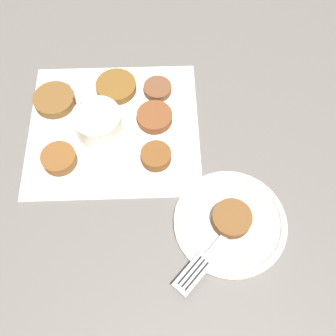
# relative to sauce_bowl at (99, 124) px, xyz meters

# --- Properties ---
(ground_plane) EXTENTS (4.00, 4.00, 0.00)m
(ground_plane) POSITION_rel_sauce_bowl_xyz_m (0.02, -0.01, -0.03)
(ground_plane) COLOR #605B56
(napkin) EXTENTS (0.35, 0.33, 0.00)m
(napkin) POSITION_rel_sauce_bowl_xyz_m (0.03, 0.01, -0.03)
(napkin) COLOR white
(napkin) RESTS_ON ground_plane
(sauce_bowl) EXTENTS (0.10, 0.10, 0.10)m
(sauce_bowl) POSITION_rel_sauce_bowl_xyz_m (0.00, 0.00, 0.00)
(sauce_bowl) COLOR silver
(sauce_bowl) RESTS_ON napkin
(fritter_0) EXTENTS (0.06, 0.06, 0.02)m
(fritter_0) POSITION_rel_sauce_bowl_xyz_m (-0.08, -0.06, -0.01)
(fritter_0) COLOR brown
(fritter_0) RESTS_ON napkin
(fritter_1) EXTENTS (0.06, 0.06, 0.02)m
(fritter_1) POSITION_rel_sauce_bowl_xyz_m (0.10, -0.07, -0.01)
(fritter_1) COLOR brown
(fritter_1) RESTS_ON napkin
(fritter_2) EXTENTS (0.08, 0.08, 0.02)m
(fritter_2) POSITION_rel_sauce_bowl_xyz_m (-0.09, 0.08, -0.02)
(fritter_2) COLOR brown
(fritter_2) RESTS_ON napkin
(fritter_3) EXTENTS (0.06, 0.06, 0.01)m
(fritter_3) POSITION_rel_sauce_bowl_xyz_m (0.12, 0.09, -0.02)
(fritter_3) COLOR brown
(fritter_3) RESTS_ON napkin
(fritter_4) EXTENTS (0.07, 0.07, 0.02)m
(fritter_4) POSITION_rel_sauce_bowl_xyz_m (0.11, 0.02, -0.02)
(fritter_4) COLOR brown
(fritter_4) RESTS_ON napkin
(fritter_5) EXTENTS (0.08, 0.08, 0.02)m
(fritter_5) POSITION_rel_sauce_bowl_xyz_m (0.04, 0.10, -0.02)
(fritter_5) COLOR brown
(fritter_5) RESTS_ON napkin
(serving_plate) EXTENTS (0.19, 0.19, 0.02)m
(serving_plate) POSITION_rel_sauce_bowl_xyz_m (0.21, -0.21, -0.02)
(serving_plate) COLOR silver
(serving_plate) RESTS_ON ground_plane
(fritter_on_plate) EXTENTS (0.07, 0.07, 0.02)m
(fritter_on_plate) POSITION_rel_sauce_bowl_xyz_m (0.21, -0.21, -0.00)
(fritter_on_plate) COLOR brown
(fritter_on_plate) RESTS_ON serving_plate
(fork) EXTENTS (0.15, 0.14, 0.00)m
(fork) POSITION_rel_sauce_bowl_xyz_m (0.17, -0.27, -0.01)
(fork) COLOR silver
(fork) RESTS_ON serving_plate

